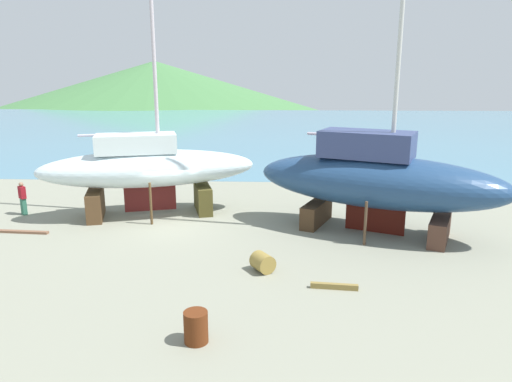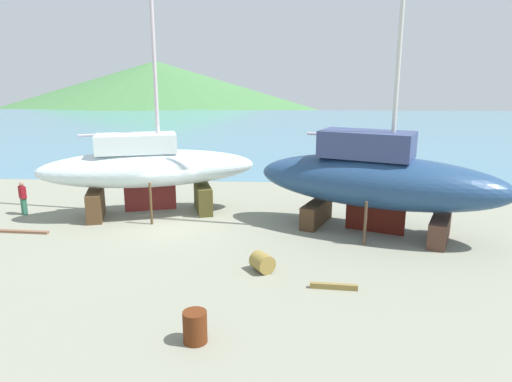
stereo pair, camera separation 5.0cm
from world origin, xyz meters
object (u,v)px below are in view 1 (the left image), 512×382
sailboat_mid_port (148,167)px  barrel_tar_black (196,327)px  worker (23,198)px  barrel_rust_far (263,262)px  sailboat_far_slipway (376,179)px

sailboat_mid_port → barrel_tar_black: size_ratio=20.62×
sailboat_mid_port → worker: bearing=166.7°
barrel_rust_far → barrel_tar_black: 4.93m
sailboat_mid_port → barrel_tar_black: bearing=-85.4°
sailboat_mid_port → barrel_rust_far: sailboat_mid_port is taller
sailboat_mid_port → sailboat_far_slipway: (10.75, -2.15, 0.02)m
barrel_rust_far → barrel_tar_black: barrel_tar_black is taller
sailboat_mid_port → barrel_tar_black: sailboat_mid_port is taller
sailboat_mid_port → sailboat_far_slipway: sailboat_far_slipway is taller
sailboat_mid_port → worker: (-6.37, -0.33, -1.56)m
sailboat_far_slipway → barrel_rust_far: 6.99m
worker → barrel_rust_far: (12.31, -6.43, -0.53)m
sailboat_far_slipway → barrel_rust_far: size_ratio=25.38×
sailboat_far_slipway → barrel_tar_black: size_ratio=22.27×
worker → barrel_rust_far: size_ratio=2.22×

